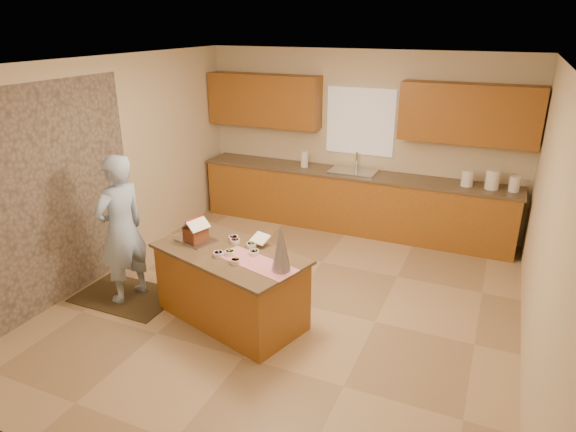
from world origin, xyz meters
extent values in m
plane|color=tan|center=(0.00, 0.00, 0.00)|extent=(5.50, 5.50, 0.00)
plane|color=silver|center=(0.00, 0.00, 2.70)|extent=(5.50, 5.50, 0.00)
plane|color=beige|center=(0.00, 2.75, 1.35)|extent=(5.50, 5.50, 0.00)
plane|color=beige|center=(0.00, -2.75, 1.35)|extent=(5.50, 5.50, 0.00)
plane|color=beige|center=(-2.50, 0.00, 1.35)|extent=(5.50, 5.50, 0.00)
plane|color=beige|center=(2.50, 0.00, 1.35)|extent=(5.50, 5.50, 0.00)
plane|color=gray|center=(-2.48, -0.80, 1.25)|extent=(0.00, 2.50, 2.50)
cube|color=white|center=(0.00, 2.72, 1.65)|extent=(1.05, 0.03, 1.00)
cube|color=#9F5621|center=(0.00, 2.45, 0.44)|extent=(4.80, 0.60, 0.88)
cube|color=brown|center=(0.00, 2.45, 0.90)|extent=(4.85, 0.63, 0.04)
cube|color=brown|center=(-1.55, 2.57, 1.90)|extent=(1.85, 0.35, 0.80)
cube|color=brown|center=(1.55, 2.57, 1.90)|extent=(1.85, 0.35, 0.80)
cube|color=silver|center=(0.00, 2.45, 0.89)|extent=(0.70, 0.45, 0.12)
cylinder|color=silver|center=(0.00, 2.63, 1.06)|extent=(0.03, 0.03, 0.28)
cube|color=#9F5621|center=(-0.45, -0.56, 0.39)|extent=(1.75, 1.22, 0.78)
cube|color=brown|center=(-0.45, -0.56, 0.79)|extent=(1.84, 1.31, 0.04)
cube|color=#B80D2A|center=(-0.07, -0.67, 0.81)|extent=(0.94, 0.56, 0.01)
cube|color=silver|center=(-0.92, -0.46, 0.82)|extent=(0.47, 0.40, 0.02)
cube|color=white|center=(-0.22, -0.27, 0.89)|extent=(0.23, 0.20, 0.08)
cone|color=silver|center=(0.23, -0.71, 1.05)|extent=(0.24, 0.24, 0.48)
cube|color=black|center=(-1.83, -0.66, 0.01)|extent=(1.18, 0.77, 0.01)
imported|color=#9BB7DD|center=(-1.78, -0.66, 0.88)|extent=(0.53, 0.70, 1.74)
cylinder|color=white|center=(1.65, 2.45, 1.03)|extent=(0.16, 0.16, 0.23)
cylinder|color=white|center=(1.97, 2.45, 1.05)|extent=(0.18, 0.18, 0.27)
cylinder|color=white|center=(2.26, 2.45, 1.02)|extent=(0.14, 0.14, 0.21)
cylinder|color=white|center=(-0.80, 2.45, 1.04)|extent=(0.11, 0.11, 0.25)
cube|color=brown|center=(-0.92, -0.46, 0.90)|extent=(0.25, 0.26, 0.14)
cube|color=white|center=(-0.98, -0.44, 1.02)|extent=(0.19, 0.27, 0.11)
cube|color=white|center=(-0.87, -0.47, 1.02)|extent=(0.19, 0.27, 0.11)
cylinder|color=red|center=(-0.92, -0.46, 1.07)|extent=(0.09, 0.24, 0.02)
cylinder|color=green|center=(-0.29, -0.36, 0.83)|extent=(0.11, 0.11, 0.05)
cylinder|color=pink|center=(-0.50, -0.69, 0.83)|extent=(0.11, 0.11, 0.05)
cylinder|color=#D95926|center=(-0.50, -0.34, 0.83)|extent=(0.11, 0.11, 0.05)
cylinder|color=silver|center=(-0.17, -0.51, 0.83)|extent=(0.11, 0.11, 0.05)
cylinder|color=purple|center=(-0.55, -0.28, 0.83)|extent=(0.11, 0.11, 0.05)
cylinder|color=#CBF827|center=(-0.40, -0.62, 0.83)|extent=(0.11, 0.11, 0.05)
cylinder|color=red|center=(-0.25, -0.77, 0.83)|extent=(0.11, 0.11, 0.05)
camera|label=1|loc=(2.04, -4.70, 3.10)|focal=31.37mm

